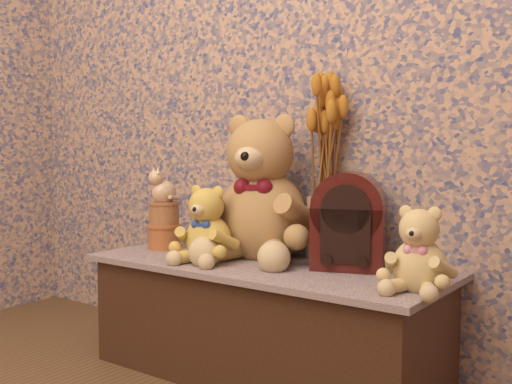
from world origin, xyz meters
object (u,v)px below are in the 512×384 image
teddy_small (420,245)px  teddy_medium (208,221)px  teddy_large (263,181)px  ceramic_vase (325,228)px  biscuit_tin_lower (164,237)px  cathedral_radio (349,220)px  cat_figurine (164,185)px

teddy_small → teddy_medium: bearing=177.3°
teddy_large → ceramic_vase: bearing=9.7°
teddy_small → biscuit_tin_lower: size_ratio=2.02×
teddy_large → teddy_medium: (-0.09, -0.18, -0.13)m
teddy_medium → cathedral_radio: 0.47m
teddy_medium → cathedral_radio: cathedral_radio is taller
biscuit_tin_lower → teddy_medium: bearing=-16.7°
cat_figurine → teddy_large: bearing=29.9°
teddy_medium → teddy_small: (0.73, 0.02, -0.01)m
biscuit_tin_lower → cat_figurine: cat_figurine is taller
teddy_medium → biscuit_tin_lower: size_ratio=2.26×
teddy_medium → cathedral_radio: size_ratio=0.89×
teddy_medium → cat_figurine: size_ratio=2.04×
teddy_medium → cat_figurine: 0.33m
biscuit_tin_lower → cat_figurine: (0.00, 0.00, 0.20)m
teddy_large → cat_figurine: 0.40m
teddy_medium → ceramic_vase: size_ratio=1.29×
teddy_large → cathedral_radio: (0.34, -0.01, -0.11)m
ceramic_vase → biscuit_tin_lower: 0.62m
cathedral_radio → cat_figurine: 0.75m
biscuit_tin_lower → cathedral_radio: bearing=6.6°
teddy_medium → ceramic_vase: (0.30, 0.27, -0.03)m
teddy_medium → teddy_large: bearing=54.1°
teddy_small → biscuit_tin_lower: teddy_small is taller
ceramic_vase → biscuit_tin_lower: bearing=-162.8°
cathedral_radio → biscuit_tin_lower: bearing=166.3°
cathedral_radio → cat_figurine: cat_figurine is taller
teddy_small → ceramic_vase: (-0.44, 0.25, -0.02)m
teddy_small → cat_figurine: bearing=171.9°
teddy_medium → biscuit_tin_lower: bearing=155.0°
teddy_small → biscuit_tin_lower: (-1.03, 0.07, -0.08)m
teddy_large → cat_figurine: size_ratio=3.94×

